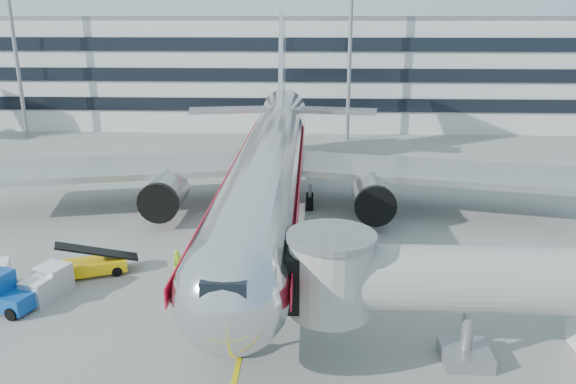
{
  "coord_description": "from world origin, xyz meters",
  "views": [
    {
      "loc": [
        3.23,
        -30.91,
        15.23
      ],
      "look_at": [
        1.72,
        5.38,
        4.0
      ],
      "focal_mm": 35.0,
      "sensor_mm": 36.0,
      "label": 1
    }
  ],
  "objects_px": {
    "main_jet": "(269,165)",
    "belt_loader": "(88,265)",
    "ramp_worker": "(178,263)",
    "baggage_tug": "(5,294)",
    "cargo_container_left": "(37,292)",
    "cargo_container_right": "(54,279)"
  },
  "relations": [
    {
      "from": "main_jet",
      "to": "belt_loader",
      "type": "height_order",
      "value": "main_jet"
    },
    {
      "from": "main_jet",
      "to": "ramp_worker",
      "type": "relative_size",
      "value": 31.48
    },
    {
      "from": "belt_loader",
      "to": "baggage_tug",
      "type": "distance_m",
      "value": 5.29
    },
    {
      "from": "cargo_container_left",
      "to": "cargo_container_right",
      "type": "distance_m",
      "value": 1.45
    },
    {
      "from": "belt_loader",
      "to": "ramp_worker",
      "type": "relative_size",
      "value": 3.0
    },
    {
      "from": "main_jet",
      "to": "ramp_worker",
      "type": "height_order",
      "value": "main_jet"
    },
    {
      "from": "belt_loader",
      "to": "ramp_worker",
      "type": "height_order",
      "value": "belt_loader"
    },
    {
      "from": "baggage_tug",
      "to": "ramp_worker",
      "type": "xyz_separation_m",
      "value": [
        8.35,
        4.76,
        -0.12
      ]
    },
    {
      "from": "baggage_tug",
      "to": "cargo_container_right",
      "type": "relative_size",
      "value": 1.58
    },
    {
      "from": "belt_loader",
      "to": "baggage_tug",
      "type": "relative_size",
      "value": 1.51
    },
    {
      "from": "main_jet",
      "to": "cargo_container_right",
      "type": "bearing_deg",
      "value": -130.09
    },
    {
      "from": "main_jet",
      "to": "cargo_container_left",
      "type": "relative_size",
      "value": 30.25
    },
    {
      "from": "ramp_worker",
      "to": "baggage_tug",
      "type": "bearing_deg",
      "value": 178.43
    },
    {
      "from": "main_jet",
      "to": "baggage_tug",
      "type": "distance_m",
      "value": 20.94
    },
    {
      "from": "baggage_tug",
      "to": "ramp_worker",
      "type": "height_order",
      "value": "baggage_tug"
    },
    {
      "from": "cargo_container_left",
      "to": "belt_loader",
      "type": "bearing_deg",
      "value": 69.4
    },
    {
      "from": "ramp_worker",
      "to": "cargo_container_right",
      "type": "bearing_deg",
      "value": 170.25
    },
    {
      "from": "cargo_container_left",
      "to": "ramp_worker",
      "type": "bearing_deg",
      "value": 30.08
    },
    {
      "from": "belt_loader",
      "to": "cargo_container_left",
      "type": "height_order",
      "value": "belt_loader"
    },
    {
      "from": "belt_loader",
      "to": "cargo_container_left",
      "type": "distance_m",
      "value": 3.99
    },
    {
      "from": "belt_loader",
      "to": "ramp_worker",
      "type": "xyz_separation_m",
      "value": [
        5.54,
        0.29,
        0.16
      ]
    },
    {
      "from": "cargo_container_left",
      "to": "ramp_worker",
      "type": "height_order",
      "value": "ramp_worker"
    }
  ]
}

